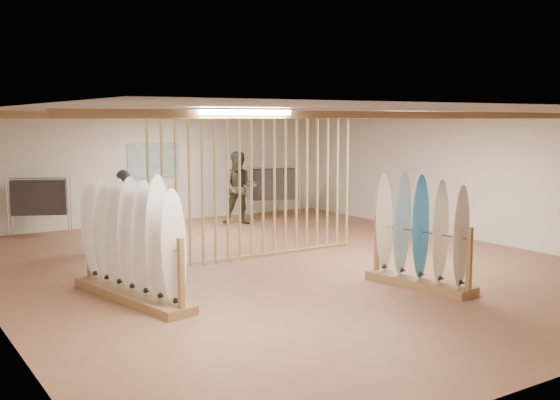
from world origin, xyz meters
TOP-DOWN VIEW (x-y plane):
  - floor at (0.00, 0.00)m, footprint 12.00×12.00m
  - ceiling at (0.00, 0.00)m, footprint 12.00×12.00m
  - wall_back at (0.00, 6.00)m, footprint 12.00×0.00m
  - wall_right at (5.00, 0.00)m, footprint 0.00×12.00m
  - ceiling_slats at (0.00, 0.00)m, footprint 9.50×6.12m
  - light_panels at (0.00, 0.00)m, footprint 1.20×0.35m
  - bamboo_partition at (0.00, 0.80)m, footprint 4.45×0.05m
  - poster at (0.00, 5.98)m, footprint 1.40×0.03m
  - rack_left at (-3.12, -0.78)m, footprint 0.99×2.66m
  - rack_right at (1.00, -2.55)m, footprint 0.77×1.92m
  - clothing_rack_a at (-2.99, 5.40)m, footprint 1.22×0.79m
  - clothing_rack_b at (2.88, 4.77)m, footprint 1.29×0.73m
  - shopper_a at (-1.90, 2.94)m, footprint 0.82×0.72m
  - shopper_b at (1.68, 4.47)m, footprint 1.27×1.18m

SIDE VIEW (x-z plane):
  - floor at x=0.00m, z-range 0.00..0.00m
  - rack_right at x=1.00m, z-range -0.28..1.49m
  - rack_left at x=-3.12m, z-range -0.29..1.54m
  - clothing_rack_a at x=-2.99m, z-range 0.21..1.59m
  - shopper_a at x=-1.90m, z-range 0.00..1.87m
  - clothing_rack_b at x=2.88m, z-range 0.22..1.66m
  - shopper_b at x=1.68m, z-range 0.00..2.10m
  - bamboo_partition at x=0.00m, z-range 0.01..2.79m
  - wall_back at x=0.00m, z-range -4.60..7.40m
  - wall_right at x=5.00m, z-range -4.60..7.40m
  - poster at x=0.00m, z-range 1.15..2.05m
  - ceiling_slats at x=0.00m, z-range 2.67..2.77m
  - light_panels at x=0.00m, z-range 2.71..2.77m
  - ceiling at x=0.00m, z-range 2.80..2.80m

